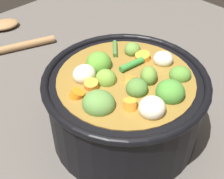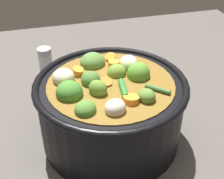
{
  "view_description": "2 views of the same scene",
  "coord_description": "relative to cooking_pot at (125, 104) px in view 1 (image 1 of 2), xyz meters",
  "views": [
    {
      "loc": [
        -0.25,
        0.27,
        0.41
      ],
      "look_at": [
        0.01,
        0.02,
        0.1
      ],
      "focal_mm": 49.98,
      "sensor_mm": 36.0,
      "label": 1
    },
    {
      "loc": [
        -0.11,
        -0.41,
        0.39
      ],
      "look_at": [
        0.0,
        0.0,
        0.1
      ],
      "focal_mm": 49.55,
      "sensor_mm": 36.0,
      "label": 2
    }
  ],
  "objects": [
    {
      "name": "ground_plane",
      "position": [
        0.0,
        -0.0,
        -0.07
      ],
      "size": [
        1.1,
        1.1,
        0.0
      ],
      "primitive_type": "plane",
      "color": "#514C47"
    },
    {
      "name": "wooden_spoon",
      "position": [
        0.42,
        -0.02,
        -0.06
      ],
      "size": [
        0.19,
        0.19,
        0.02
      ],
      "color": "olive",
      "rests_on": "ground_plane"
    },
    {
      "name": "cooking_pot",
      "position": [
        0.0,
        0.0,
        0.0
      ],
      "size": [
        0.26,
        0.26,
        0.14
      ],
      "color": "black",
      "rests_on": "ground_plane"
    }
  ]
}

